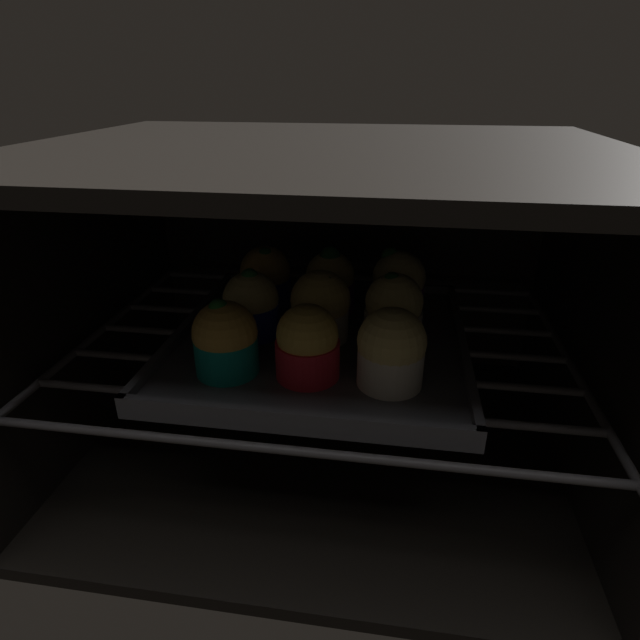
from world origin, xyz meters
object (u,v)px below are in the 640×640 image
object	(u,v)px
baking_tray	(320,342)
muffin_row1_col1	(318,307)
muffin_row2_col2	(398,285)
muffin_row1_col2	(393,311)
muffin_row0_col0	(225,340)
muffin_row2_col0	(266,278)
muffin_row2_col1	(330,282)
muffin_row0_col1	(311,344)
muffin_row0_col2	(391,350)
muffin_row1_col0	(251,306)

from	to	relation	value
baking_tray	muffin_row1_col1	distance (cm)	4.17
muffin_row2_col2	muffin_row1_col2	bearing A→B (deg)	-92.92
muffin_row0_col0	muffin_row1_col2	world-z (taller)	muffin_row1_col2
muffin_row2_col0	muffin_row2_col2	size ratio (longest dim) A/B	0.96
muffin_row0_col0	muffin_row2_col1	size ratio (longest dim) A/B	0.96
muffin_row0_col0	muffin_row2_col2	distance (cm)	22.79
baking_tray	muffin_row1_col1	world-z (taller)	muffin_row1_col1
muffin_row0_col1	muffin_row2_col0	xyz separation A→B (cm)	(-8.36, 15.75, 0.17)
muffin_row0_col2	muffin_row1_col2	size ratio (longest dim) A/B	0.94
muffin_row1_col0	muffin_row2_col2	xyz separation A→B (cm)	(15.91, 7.83, 0.38)
muffin_row0_col0	muffin_row2_col0	bearing A→B (deg)	90.28
muffin_row0_col2	muffin_row2_col2	size ratio (longest dim) A/B	0.94
muffin_row0_col2	muffin_row0_col0	bearing A→B (deg)	-179.53
muffin_row0_col1	muffin_row1_col1	bearing A→B (deg)	94.59
muffin_row1_col1	muffin_row2_col1	distance (cm)	7.72
muffin_row2_col0	muffin_row1_col2	bearing A→B (deg)	-25.57
muffin_row2_col1	muffin_row1_col2	bearing A→B (deg)	-44.55
baking_tray	muffin_row0_col2	distance (cm)	11.99
muffin_row1_col0	muffin_row2_col0	distance (cm)	7.90
muffin_row2_col1	muffin_row0_col2	bearing A→B (deg)	-64.12
muffin_row0_col1	muffin_row1_col1	size ratio (longest dim) A/B	0.95
baking_tray	muffin_row2_col0	xyz separation A→B (cm)	(-8.00, 7.89, 4.13)
muffin_row2_col2	muffin_row2_col0	bearing A→B (deg)	179.79
muffin_row1_col2	muffin_row0_col1	bearing A→B (deg)	-132.57
baking_tray	muffin_row2_col2	size ratio (longest dim) A/B	3.86
baking_tray	muffin_row0_col0	world-z (taller)	muffin_row0_col0
muffin_row1_col0	muffin_row2_col1	bearing A→B (deg)	46.18
muffin_row0_col1	muffin_row1_col0	distance (cm)	11.24
muffin_row2_col0	muffin_row1_col1	bearing A→B (deg)	-44.56
muffin_row0_col0	muffin_row0_col1	world-z (taller)	muffin_row0_col0
muffin_row0_col1	muffin_row1_col0	bearing A→B (deg)	135.62
muffin_row0_col2	muffin_row2_col0	xyz separation A→B (cm)	(-15.85, 16.00, 0.08)
muffin_row2_col0	muffin_row2_col1	world-z (taller)	muffin_row2_col1
muffin_row1_col0	muffin_row1_col1	bearing A→B (deg)	2.33
muffin_row0_col1	muffin_row2_col1	bearing A→B (deg)	91.22
muffin_row1_col1	muffin_row2_col0	world-z (taller)	same
muffin_row0_col2	muffin_row1_col2	bearing A→B (deg)	89.92
muffin_row2_col0	muffin_row2_col2	bearing A→B (deg)	-0.21
muffin_row1_col2	muffin_row2_col1	bearing A→B (deg)	135.45
baking_tray	muffin_row0_col1	world-z (taller)	muffin_row0_col1
muffin_row2_col0	muffin_row0_col1	bearing A→B (deg)	-62.03
muffin_row0_col1	muffin_row2_col0	world-z (taller)	muffin_row2_col0
muffin_row0_col0	muffin_row0_col1	distance (cm)	8.29
baking_tray	muffin_row0_col2	world-z (taller)	muffin_row0_col2
baking_tray	muffin_row1_col2	size ratio (longest dim) A/B	3.89
baking_tray	muffin_row0_col2	bearing A→B (deg)	-45.94
muffin_row1_col1	muffin_row2_col1	xyz separation A→B (cm)	(0.32, 7.72, -0.12)
muffin_row0_col0	muffin_row1_col1	size ratio (longest dim) A/B	1.00
muffin_row1_col0	muffin_row2_col1	world-z (taller)	muffin_row2_col1
muffin_row0_col2	muffin_row2_col1	bearing A→B (deg)	115.88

